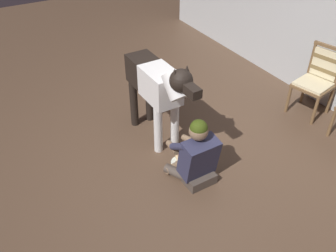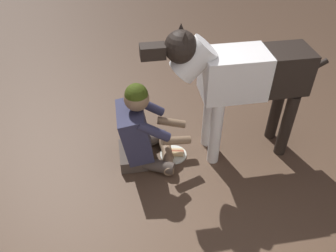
{
  "view_description": "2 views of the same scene",
  "coord_description": "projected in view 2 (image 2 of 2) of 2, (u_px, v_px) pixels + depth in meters",
  "views": [
    {
      "loc": [
        2.9,
        -1.87,
        2.98
      ],
      "look_at": [
        0.16,
        -0.29,
        0.62
      ],
      "focal_mm": 38.24,
      "sensor_mm": 36.0,
      "label": 1
    },
    {
      "loc": [
        0.55,
        2.19,
        2.32
      ],
      "look_at": [
        0.26,
        0.13,
        0.57
      ],
      "focal_mm": 36.86,
      "sensor_mm": 36.0,
      "label": 2
    }
  ],
  "objects": [
    {
      "name": "person_sitting_on_floor",
      "position": [
        141.0,
        131.0,
        3.03
      ],
      "size": [
        0.65,
        0.58,
        0.82
      ],
      "color": "#4A3F38",
      "rests_on": "ground"
    },
    {
      "name": "hot_dog_on_plate",
      "position": [
        173.0,
        153.0,
        3.26
      ],
      "size": [
        0.25,
        0.25,
        0.06
      ],
      "color": "white",
      "rests_on": "ground"
    },
    {
      "name": "large_dog",
      "position": [
        241.0,
        77.0,
        2.82
      ],
      "size": [
        1.56,
        0.35,
        1.28
      ],
      "color": "silver",
      "rests_on": "ground"
    },
    {
      "name": "ground_plane",
      "position": [
        193.0,
        162.0,
        3.21
      ],
      "size": [
        13.92,
        13.92,
        0.0
      ],
      "primitive_type": "plane",
      "color": "brown"
    }
  ]
}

